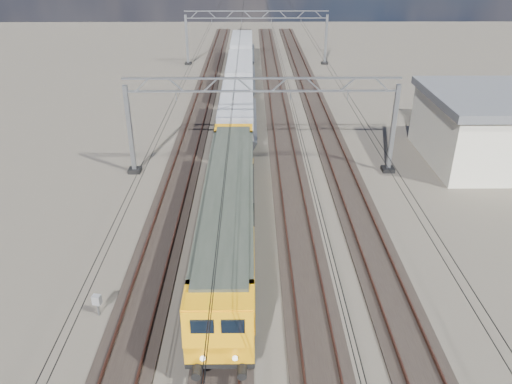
{
  "coord_description": "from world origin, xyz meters",
  "views": [
    {
      "loc": [
        -0.76,
        -30.07,
        15.59
      ],
      "look_at": [
        -0.5,
        -4.12,
        2.4
      ],
      "focal_mm": 35.0,
      "sensor_mm": 36.0,
      "label": 1
    }
  ],
  "objects_px": {
    "hopper_wagon_third": "(242,48)",
    "hopper_wagon_mid": "(240,73)",
    "locomotive": "(229,211)",
    "catenary_gantry_mid": "(262,122)",
    "catenary_gantry_far": "(256,35)",
    "hopper_wagon_lead": "(237,112)",
    "trackside_cabinet": "(97,301)"
  },
  "relations": [
    {
      "from": "catenary_gantry_mid",
      "to": "trackside_cabinet",
      "type": "distance_m",
      "value": 18.04
    },
    {
      "from": "locomotive",
      "to": "catenary_gantry_mid",
      "type": "bearing_deg",
      "value": 78.93
    },
    {
      "from": "hopper_wagon_mid",
      "to": "hopper_wagon_third",
      "type": "distance_m",
      "value": 14.2
    },
    {
      "from": "catenary_gantry_mid",
      "to": "hopper_wagon_third",
      "type": "distance_m",
      "value": 35.97
    },
    {
      "from": "trackside_cabinet",
      "to": "catenary_gantry_mid",
      "type": "bearing_deg",
      "value": 75.02
    },
    {
      "from": "hopper_wagon_mid",
      "to": "trackside_cabinet",
      "type": "relative_size",
      "value": 11.57
    },
    {
      "from": "trackside_cabinet",
      "to": "catenary_gantry_far",
      "type": "bearing_deg",
      "value": 92.66
    },
    {
      "from": "locomotive",
      "to": "trackside_cabinet",
      "type": "bearing_deg",
      "value": -135.66
    },
    {
      "from": "catenary_gantry_mid",
      "to": "locomotive",
      "type": "xyz_separation_m",
      "value": [
        -2.0,
        -10.22,
        -1.58
      ]
    },
    {
      "from": "hopper_wagon_lead",
      "to": "trackside_cabinet",
      "type": "relative_size",
      "value": 11.57
    },
    {
      "from": "catenary_gantry_far",
      "to": "hopper_wagon_third",
      "type": "xyz_separation_m",
      "value": [
        -2.0,
        -0.12,
        -1.67
      ]
    },
    {
      "from": "trackside_cabinet",
      "to": "hopper_wagon_mid",
      "type": "bearing_deg",
      "value": 92.41
    },
    {
      "from": "catenary_gantry_mid",
      "to": "hopper_wagon_lead",
      "type": "relative_size",
      "value": 1.53
    },
    {
      "from": "catenary_gantry_mid",
      "to": "hopper_wagon_mid",
      "type": "relative_size",
      "value": 1.53
    },
    {
      "from": "hopper_wagon_lead",
      "to": "hopper_wagon_third",
      "type": "height_order",
      "value": "same"
    },
    {
      "from": "catenary_gantry_far",
      "to": "locomotive",
      "type": "height_order",
      "value": "catenary_gantry_far"
    },
    {
      "from": "hopper_wagon_lead",
      "to": "locomotive",
      "type": "bearing_deg",
      "value": -90.0
    },
    {
      "from": "hopper_wagon_third",
      "to": "hopper_wagon_mid",
      "type": "bearing_deg",
      "value": -90.0
    },
    {
      "from": "hopper_wagon_lead",
      "to": "trackside_cabinet",
      "type": "height_order",
      "value": "hopper_wagon_lead"
    },
    {
      "from": "hopper_wagon_mid",
      "to": "catenary_gantry_mid",
      "type": "bearing_deg",
      "value": -84.73
    },
    {
      "from": "hopper_wagon_third",
      "to": "trackside_cabinet",
      "type": "height_order",
      "value": "hopper_wagon_third"
    },
    {
      "from": "catenary_gantry_far",
      "to": "hopper_wagon_lead",
      "type": "distance_m",
      "value": 28.64
    },
    {
      "from": "hopper_wagon_mid",
      "to": "hopper_wagon_third",
      "type": "xyz_separation_m",
      "value": [
        0.0,
        14.2,
        0.0
      ]
    },
    {
      "from": "catenary_gantry_mid",
      "to": "hopper_wagon_mid",
      "type": "distance_m",
      "value": 21.83
    },
    {
      "from": "hopper_wagon_mid",
      "to": "catenary_gantry_far",
      "type": "bearing_deg",
      "value": 82.05
    },
    {
      "from": "hopper_wagon_mid",
      "to": "trackside_cabinet",
      "type": "height_order",
      "value": "hopper_wagon_mid"
    },
    {
      "from": "catenary_gantry_mid",
      "to": "hopper_wagon_lead",
      "type": "distance_m",
      "value": 7.92
    },
    {
      "from": "trackside_cabinet",
      "to": "hopper_wagon_lead",
      "type": "bearing_deg",
      "value": 87.22
    },
    {
      "from": "hopper_wagon_mid",
      "to": "trackside_cabinet",
      "type": "distance_m",
      "value": 38.1
    },
    {
      "from": "catenary_gantry_far",
      "to": "locomotive",
      "type": "xyz_separation_m",
      "value": [
        -2.0,
        -46.22,
        -1.58
      ]
    },
    {
      "from": "locomotive",
      "to": "hopper_wagon_mid",
      "type": "bearing_deg",
      "value": 90.0
    },
    {
      "from": "locomotive",
      "to": "hopper_wagon_third",
      "type": "relative_size",
      "value": 1.62
    }
  ]
}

